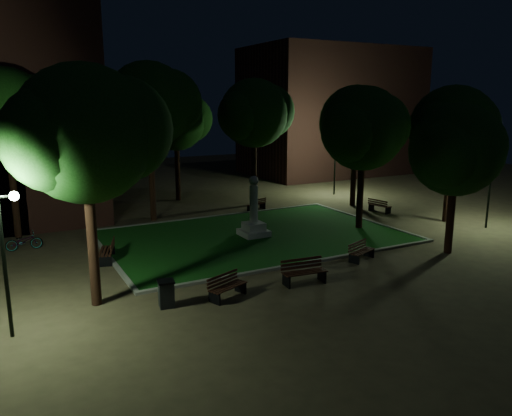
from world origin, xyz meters
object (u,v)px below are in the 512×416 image
Objects in this scene: monument at (254,219)px; bench_west_near at (227,287)px; bench_right_side at (379,206)px; bench_far_side at (257,205)px; trash_bin at (166,293)px; bench_left_side at (108,252)px; bench_near_left at (304,272)px; bench_near_right at (361,252)px; bicycle at (24,241)px.

monument is 1.90× the size of bench_west_near.
bench_right_side reaches higher than bench_far_side.
bench_far_side is 1.56× the size of trash_bin.
bench_right_side is (17.68, 2.03, -0.05)m from bench_left_side.
bench_far_side is at bearing 75.86° from bench_near_left.
bench_right_side is at bearing 23.68° from bench_near_right.
bicycle is (-9.49, 10.16, -0.03)m from bench_near_left.
monument is at bearing 43.76° from trash_bin.
bench_near_left is 1.11× the size of bicycle.
bench_right_side is (14.73, 8.40, -0.01)m from bench_west_near.
trash_bin is at bearing -177.50° from bench_near_left.
monument is 7.19m from bench_near_left.
bench_right_side is 1.06× the size of bench_far_side.
bicycle reaches higher than bench_near_right.
monument reaches higher than bench_near_right.
trash_bin reaches higher than bench_left_side.
bicycle is (-14.16, -2.55, 0.07)m from bench_far_side.
bench_west_near is at bearing -6.12° from trash_bin.
bench_west_near is 1.05× the size of bench_right_side.
bench_far_side is (0.74, 11.42, -0.02)m from bench_near_right.
bench_near_right is 16.09m from bicycle.
bench_west_near is 14.92m from bench_far_side.
trash_bin is 10.59m from bicycle.
bench_near_left is 1.15× the size of bench_near_right.
monument is 6.56m from bench_far_side.
bench_near_left is at bearing -3.57° from trash_bin.
trash_bin is (-9.45, -0.94, 0.10)m from bench_near_right.
trash_bin reaches higher than bicycle.
trash_bin reaches higher than bench_west_near.
bench_near_left is 5.53m from trash_bin.
monument reaches higher than bench_right_side.
bench_near_left is 4.14m from bench_near_right.
bicycle reaches higher than bench_right_side.
monument is 1.98× the size of bench_right_side.
bench_near_right is at bearing -12.99° from bench_west_near.
bench_left_side is 1.87× the size of trash_bin.
bench_left_side reaches higher than bench_far_side.
bench_far_side is (-6.75, 4.20, -0.03)m from bench_right_side.
bench_near_right is 0.88× the size of bench_left_side.
bicycle is at bearing 139.10° from bench_near_left.
bench_right_side is at bearing -94.35° from bicycle.
bicycle is at bearing -11.22° from bench_far_side.
monument is at bearing 93.11° from bench_near_right.
bench_far_side is at bearing 137.14° from bench_left_side.
bench_left_side is at bearing 96.83° from trash_bin.
bench_left_side is at bearing 8.28° from bench_far_side.
bench_near_left reaches higher than bench_west_near.
bench_near_left is at bearing -24.10° from bench_west_near.
bench_west_near is 0.93× the size of bench_left_side.
bench_near_left reaches higher than bench_right_side.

